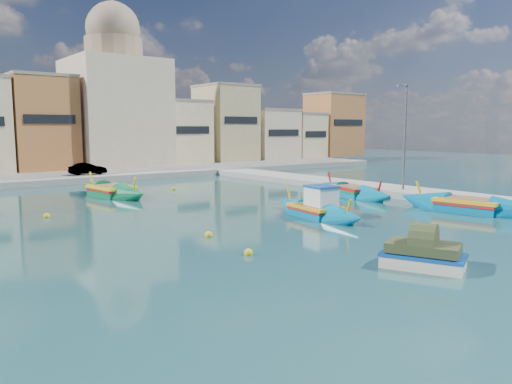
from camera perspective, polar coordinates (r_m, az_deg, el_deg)
name	(u,v)px	position (r m, az deg, el deg)	size (l,w,h in m)	color
ground	(269,247)	(20.96, 1.44, -6.33)	(160.00, 160.00, 0.00)	#123737
east_quay	(487,202)	(35.01, 24.90, -1.06)	(4.00, 70.00, 0.50)	gray
north_quay	(48,179)	(49.69, -22.63, 1.42)	(80.00, 8.00, 0.60)	gray
north_townhouses	(90,127)	(58.49, -18.44, 7.03)	(83.20, 7.87, 10.19)	beige
church_block	(116,97)	(60.37, -15.76, 10.37)	(10.00, 10.00, 19.10)	beige
quay_street_lamp	(404,136)	(37.35, 16.61, 6.10)	(1.18, 0.16, 8.00)	#595B60
luzzu_blue_cabin	(317,211)	(28.16, 6.95, -2.15)	(2.90, 7.91, 2.74)	#0071A1
luzzu_cyan_mid	(352,193)	(36.92, 10.97, -0.07)	(4.05, 8.89, 2.56)	#0079A1
luzzu_green	(112,192)	(37.79, -16.14, -0.02)	(3.33, 8.90, 2.74)	#0A6D3F
luzzu_cyan_south	(469,207)	(32.15, 23.20, -1.57)	(3.61, 9.22, 2.79)	#00699F
tender_near	(423,256)	(18.82, 18.55, -6.95)	(2.57, 3.24, 1.41)	beige
mooring_buoys	(251,219)	(26.80, -0.61, -3.13)	(20.48, 24.94, 0.36)	yellow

